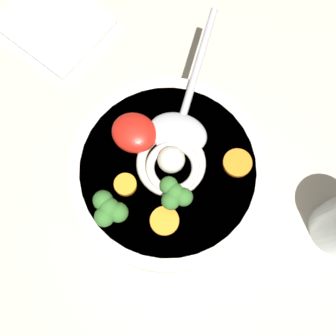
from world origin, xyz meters
TOP-DOWN VIEW (x-y plane):
  - table_slab at (0.00, 0.00)cm, footprint 92.85×92.85cm
  - soup_bowl at (-2.81, 0.02)cm, footprint 20.26×20.26cm
  - noodle_pile at (-2.59, 0.42)cm, footprint 7.64×7.49cm
  - soup_spoon at (-3.75, 4.87)cm, footprint 6.73×17.53cm
  - chili_sauce_dollop at (-7.35, 1.51)cm, footprint 4.64×4.18cm
  - broccoli_floret_center at (-0.90, -2.40)cm, footprint 3.49×3.01cm
  - broccoli_floret_beside_chili at (-5.71, -6.51)cm, footprint 3.73×3.21cm
  - carrot_slice_far at (-5.74, -3.48)cm, footprint 2.21×2.21cm
  - carrot_slice_near_spoon at (-0.69, -4.91)cm, footprint 2.81×2.81cm
  - carrot_slice_extra_a at (3.18, 3.58)cm, footprint 2.90×2.90cm
  - folded_napkin at (-25.27, 12.13)cm, footprint 14.15×12.62cm

SIDE VIEW (x-z plane):
  - table_slab at x=0.00cm, z-range 0.00..3.01cm
  - folded_napkin at x=-25.27cm, z-range 3.01..3.81cm
  - soup_bowl at x=-2.81cm, z-range 3.12..9.86cm
  - carrot_slice_near_spoon at x=-0.69cm, z-range 9.75..10.22cm
  - carrot_slice_extra_a at x=3.18cm, z-range 9.75..10.25cm
  - carrot_slice_far at x=-5.74cm, z-range 9.75..10.45cm
  - soup_spoon at x=-3.75cm, z-range 9.75..11.35cm
  - noodle_pile at x=-2.59cm, z-range 9.17..12.24cm
  - chili_sauce_dollop at x=-7.35cm, z-range 9.75..11.84cm
  - broccoli_floret_center at x=-0.90cm, z-range 10.10..12.86cm
  - broccoli_floret_beside_chili at x=-5.71cm, z-range 10.12..13.07cm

